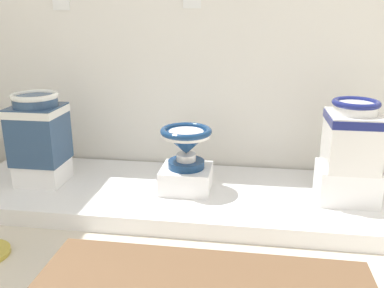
{
  "coord_description": "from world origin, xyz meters",
  "views": [
    {
      "loc": [
        2.26,
        -0.5,
        1.25
      ],
      "look_at": [
        1.89,
        2.05,
        0.43
      ],
      "focal_mm": 38.76,
      "sensor_mm": 36.0,
      "label": 1
    }
  ],
  "objects_px": {
    "plinth_block_broad_patterned": "(43,172)",
    "antique_toilet_broad_patterned": "(38,126)",
    "plinth_block_tall_cobalt": "(346,183)",
    "antique_toilet_slender_white": "(186,142)",
    "antique_toilet_tall_cobalt": "(352,133)",
    "info_placard_first": "(61,1)",
    "plinth_block_slender_white": "(186,178)"
  },
  "relations": [
    {
      "from": "plinth_block_broad_patterned",
      "to": "antique_toilet_broad_patterned",
      "type": "distance_m",
      "value": 0.33
    },
    {
      "from": "antique_toilet_broad_patterned",
      "to": "plinth_block_tall_cobalt",
      "type": "distance_m",
      "value": 2.05
    },
    {
      "from": "antique_toilet_broad_patterned",
      "to": "antique_toilet_slender_white",
      "type": "bearing_deg",
      "value": 1.17
    },
    {
      "from": "plinth_block_broad_patterned",
      "to": "antique_toilet_tall_cobalt",
      "type": "bearing_deg",
      "value": 0.28
    },
    {
      "from": "plinth_block_broad_patterned",
      "to": "info_placard_first",
      "type": "relative_size",
      "value": 2.32
    },
    {
      "from": "antique_toilet_tall_cobalt",
      "to": "antique_toilet_slender_white",
      "type": "bearing_deg",
      "value": 179.41
    },
    {
      "from": "antique_toilet_broad_patterned",
      "to": "plinth_block_tall_cobalt",
      "type": "bearing_deg",
      "value": 0.28
    },
    {
      "from": "plinth_block_tall_cobalt",
      "to": "antique_toilet_broad_patterned",
      "type": "bearing_deg",
      "value": -179.72
    },
    {
      "from": "antique_toilet_tall_cobalt",
      "to": "plinth_block_tall_cobalt",
      "type": "bearing_deg",
      "value": 0.0
    },
    {
      "from": "plinth_block_broad_patterned",
      "to": "antique_toilet_broad_patterned",
      "type": "height_order",
      "value": "antique_toilet_broad_patterned"
    },
    {
      "from": "antique_toilet_broad_patterned",
      "to": "plinth_block_slender_white",
      "type": "height_order",
      "value": "antique_toilet_broad_patterned"
    },
    {
      "from": "plinth_block_tall_cobalt",
      "to": "antique_toilet_tall_cobalt",
      "type": "bearing_deg",
      "value": 0.0
    },
    {
      "from": "plinth_block_tall_cobalt",
      "to": "info_placard_first",
      "type": "xyz_separation_m",
      "value": [
        -2.03,
        0.51,
        1.11
      ]
    },
    {
      "from": "plinth_block_broad_patterned",
      "to": "antique_toilet_broad_patterned",
      "type": "xyz_separation_m",
      "value": [
        0.0,
        0.0,
        0.33
      ]
    },
    {
      "from": "plinth_block_tall_cobalt",
      "to": "info_placard_first",
      "type": "distance_m",
      "value": 2.37
    },
    {
      "from": "plinth_block_slender_white",
      "to": "plinth_block_tall_cobalt",
      "type": "xyz_separation_m",
      "value": [
        1.02,
        -0.01,
        0.03
      ]
    },
    {
      "from": "plinth_block_tall_cobalt",
      "to": "plinth_block_broad_patterned",
      "type": "bearing_deg",
      "value": -179.72
    },
    {
      "from": "plinth_block_broad_patterned",
      "to": "info_placard_first",
      "type": "bearing_deg",
      "value": 89.8
    },
    {
      "from": "plinth_block_slender_white",
      "to": "antique_toilet_tall_cobalt",
      "type": "distance_m",
      "value": 1.08
    },
    {
      "from": "info_placard_first",
      "to": "plinth_block_broad_patterned",
      "type": "bearing_deg",
      "value": -90.2
    },
    {
      "from": "plinth_block_slender_white",
      "to": "info_placard_first",
      "type": "height_order",
      "value": "info_placard_first"
    },
    {
      "from": "antique_toilet_broad_patterned",
      "to": "info_placard_first",
      "type": "relative_size",
      "value": 3.6
    },
    {
      "from": "antique_toilet_slender_white",
      "to": "plinth_block_tall_cobalt",
      "type": "height_order",
      "value": "antique_toilet_slender_white"
    },
    {
      "from": "antique_toilet_broad_patterned",
      "to": "plinth_block_tall_cobalt",
      "type": "relative_size",
      "value": 1.33
    },
    {
      "from": "plinth_block_tall_cobalt",
      "to": "info_placard_first",
      "type": "relative_size",
      "value": 2.7
    },
    {
      "from": "plinth_block_broad_patterned",
      "to": "plinth_block_tall_cobalt",
      "type": "xyz_separation_m",
      "value": [
        2.03,
        0.01,
        0.03
      ]
    },
    {
      "from": "antique_toilet_broad_patterned",
      "to": "antique_toilet_tall_cobalt",
      "type": "xyz_separation_m",
      "value": [
        2.03,
        0.01,
        0.03
      ]
    },
    {
      "from": "plinth_block_broad_patterned",
      "to": "plinth_block_slender_white",
      "type": "relative_size",
      "value": 0.94
    },
    {
      "from": "plinth_block_tall_cobalt",
      "to": "antique_toilet_tall_cobalt",
      "type": "distance_m",
      "value": 0.33
    },
    {
      "from": "plinth_block_broad_patterned",
      "to": "antique_toilet_slender_white",
      "type": "relative_size",
      "value": 0.92
    },
    {
      "from": "plinth_block_broad_patterned",
      "to": "info_placard_first",
      "type": "height_order",
      "value": "info_placard_first"
    },
    {
      "from": "plinth_block_broad_patterned",
      "to": "info_placard_first",
      "type": "xyz_separation_m",
      "value": [
        0.0,
        0.52,
        1.14
      ]
    }
  ]
}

